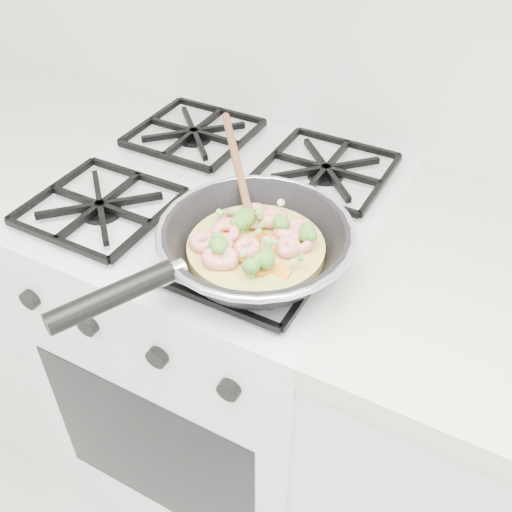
% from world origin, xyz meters
% --- Properties ---
extents(stove, '(0.60, 0.60, 0.92)m').
position_xyz_m(stove, '(0.00, 1.70, 0.46)').
color(stove, white).
rests_on(stove, ground).
extents(skillet, '(0.35, 0.55, 0.09)m').
position_xyz_m(skillet, '(0.16, 1.54, 0.96)').
color(skillet, black).
rests_on(skillet, stove).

